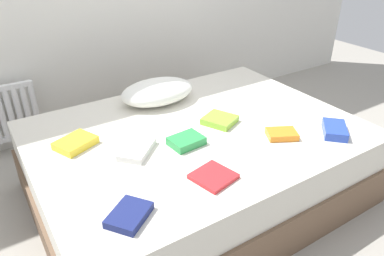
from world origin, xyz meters
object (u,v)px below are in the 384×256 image
object	(u,v)px
textbook_navy	(129,215)
textbook_blue	(335,130)
textbook_green	(186,141)
textbook_red	(213,176)
textbook_white	(137,149)
textbook_lime	(220,120)
pillow	(157,92)
bed	(196,162)
textbook_orange	(282,134)
textbook_yellow	(76,143)

from	to	relation	value
textbook_navy	textbook_blue	xyz separation A→B (m)	(1.35, 0.01, 0.01)
textbook_green	textbook_red	distance (m)	0.35
textbook_red	textbook_blue	bearing A→B (deg)	-14.80
textbook_navy	textbook_red	bearing A→B (deg)	-31.57
textbook_white	textbook_lime	xyz separation A→B (m)	(0.59, 0.03, 0.00)
pillow	textbook_lime	world-z (taller)	pillow
bed	textbook_red	world-z (taller)	textbook_red
textbook_red	textbook_lime	world-z (taller)	textbook_lime
textbook_lime	textbook_orange	xyz separation A→B (m)	(0.20, -0.34, -0.00)
textbook_red	textbook_blue	xyz separation A→B (m)	(0.88, -0.03, 0.01)
textbook_blue	textbook_white	bearing A→B (deg)	112.61
pillow	textbook_green	size ratio (longest dim) A/B	2.85
textbook_orange	textbook_red	bearing A→B (deg)	-141.53
textbook_red	textbook_lime	bearing A→B (deg)	37.64
pillow	textbook_green	world-z (taller)	pillow
textbook_white	textbook_orange	size ratio (longest dim) A/B	1.40
textbook_lime	textbook_orange	world-z (taller)	textbook_lime
textbook_lime	textbook_yellow	distance (m)	0.89
textbook_navy	textbook_orange	size ratio (longest dim) A/B	1.11
bed	textbook_yellow	world-z (taller)	textbook_yellow
textbook_green	textbook_white	world-z (taller)	textbook_green
textbook_lime	textbook_green	bearing A→B (deg)	173.81
textbook_green	textbook_lime	bearing A→B (deg)	14.30
textbook_navy	textbook_red	size ratio (longest dim) A/B	1.01
bed	textbook_white	xyz separation A→B (m)	(-0.42, -0.05, 0.27)
textbook_orange	textbook_green	bearing A→B (deg)	-176.53
textbook_yellow	textbook_navy	bearing A→B (deg)	-112.19
textbook_orange	textbook_blue	bearing A→B (deg)	1.99
textbook_navy	textbook_white	bearing A→B (deg)	25.25
textbook_blue	textbook_orange	distance (m)	0.33
textbook_green	textbook_navy	xyz separation A→B (m)	(-0.53, -0.38, -0.01)
textbook_green	textbook_white	distance (m)	0.28
pillow	textbook_navy	bearing A→B (deg)	-123.84
bed	textbook_orange	distance (m)	0.58
textbook_green	textbook_lime	world-z (taller)	textbook_green
bed	textbook_lime	xyz separation A→B (m)	(0.17, -0.02, 0.27)
textbook_green	textbook_lime	size ratio (longest dim) A/B	0.99
textbook_green	textbook_yellow	xyz separation A→B (m)	(-0.54, 0.32, -0.00)
textbook_lime	textbook_blue	size ratio (longest dim) A/B	0.89
textbook_green	textbook_yellow	size ratio (longest dim) A/B	0.89
pillow	bed	bearing A→B (deg)	-88.18
textbook_navy	textbook_orange	world-z (taller)	textbook_orange
textbook_blue	textbook_orange	bearing A→B (deg)	109.69
pillow	textbook_blue	world-z (taller)	pillow
textbook_lime	textbook_yellow	bearing A→B (deg)	140.86
textbook_blue	textbook_green	bearing A→B (deg)	110.63
textbook_white	textbook_yellow	world-z (taller)	textbook_yellow
bed	textbook_yellow	bearing A→B (deg)	164.18
textbook_green	textbook_white	xyz separation A→B (m)	(-0.27, 0.08, -0.01)
textbook_white	textbook_red	bearing A→B (deg)	-105.79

